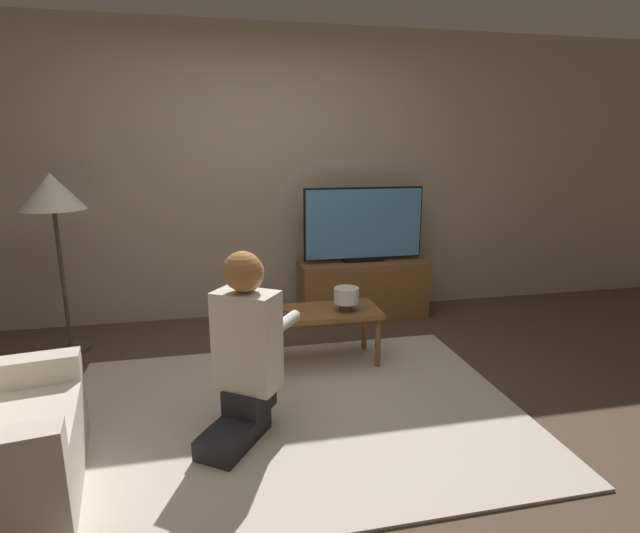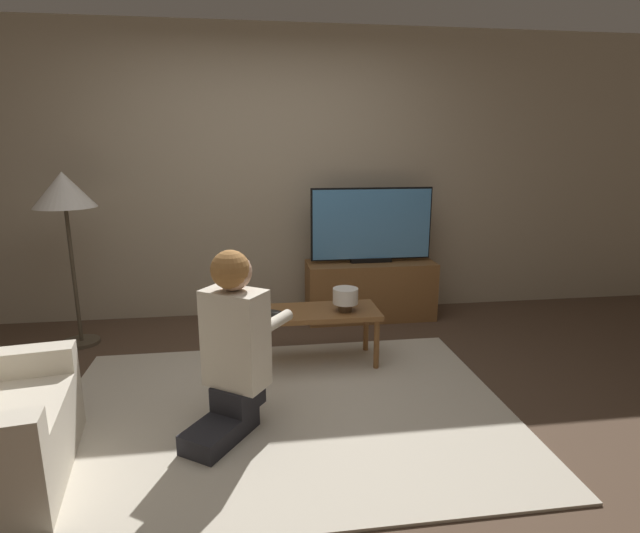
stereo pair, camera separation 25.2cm
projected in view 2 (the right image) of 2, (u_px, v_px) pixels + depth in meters
name	position (u px, v px, depth m)	size (l,w,h in m)	color
ground_plane	(285.00, 413.00, 3.01)	(10.00, 10.00, 0.00)	brown
wall_back	(267.00, 176.00, 4.56)	(10.00, 0.06, 2.60)	tan
rug	(285.00, 412.00, 3.01)	(2.71, 2.00, 0.02)	beige
tv_stand	(370.00, 290.00, 4.62)	(1.17, 0.41, 0.53)	brown
tv	(372.00, 225.00, 4.48)	(1.10, 0.08, 0.68)	black
coffee_table	(317.00, 317.00, 3.61)	(0.90, 0.41, 0.42)	brown
floor_lamp	(64.00, 197.00, 3.78)	(0.46, 0.46, 1.38)	#4C4233
person_kneeling	(234.00, 340.00, 2.73)	(0.65, 0.79, 1.02)	#232328
table_lamp	(345.00, 297.00, 3.55)	(0.18, 0.18, 0.17)	#4C3823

